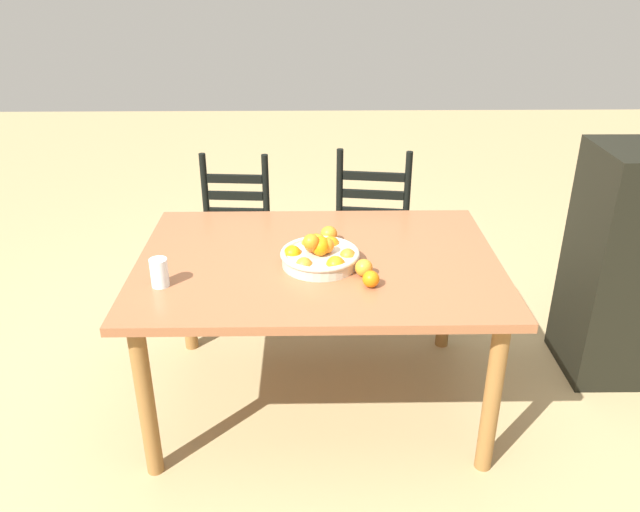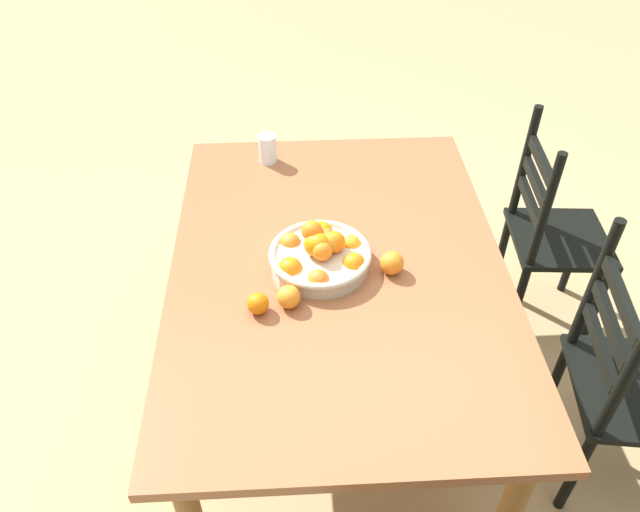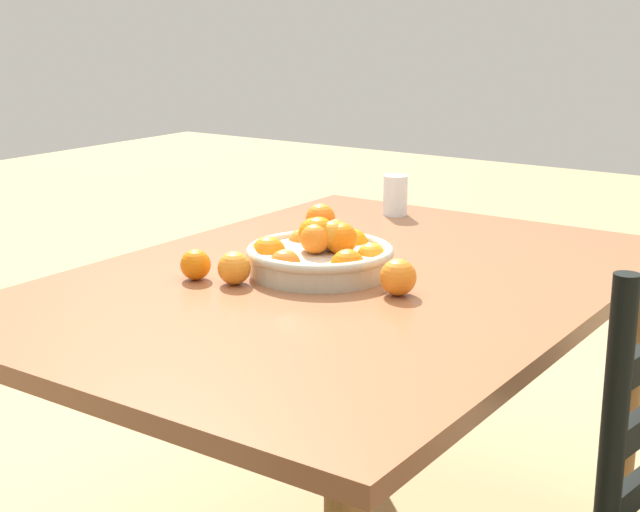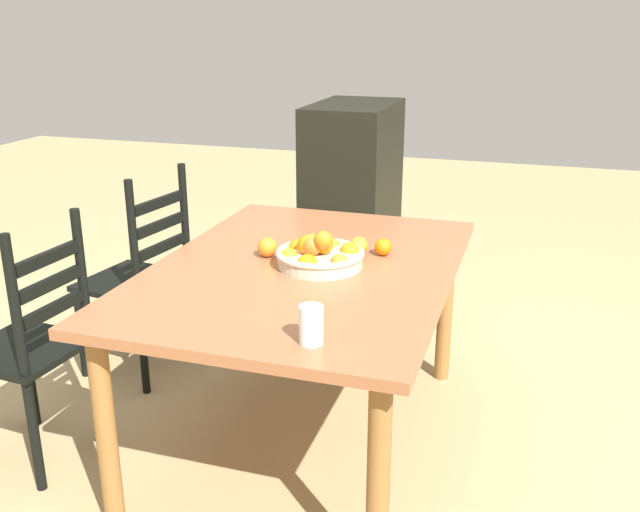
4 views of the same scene
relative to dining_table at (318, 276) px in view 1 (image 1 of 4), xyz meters
name	(u,v)px [view 1 (image 1 of 4)]	position (x,y,z in m)	size (l,w,h in m)	color
ground_plane	(318,398)	(0.00, 0.00, -0.66)	(12.00, 12.00, 0.00)	tan
dining_table	(318,276)	(0.00, 0.00, 0.00)	(1.53, 1.09, 0.74)	brown
chair_near_window	(372,232)	(0.33, 0.91, -0.19)	(0.47, 0.47, 0.99)	black
chair_by_cabinet	(242,233)	(-0.42, 0.91, -0.20)	(0.41, 0.41, 0.97)	black
fruit_bowl	(320,254)	(0.01, -0.06, 0.13)	(0.33, 0.33, 0.15)	beige
orange_loose_0	(364,268)	(0.18, -0.16, 0.12)	(0.07, 0.07, 0.07)	orange
orange_loose_1	(371,279)	(0.20, -0.25, 0.12)	(0.07, 0.07, 0.07)	orange
orange_loose_2	(329,234)	(0.05, 0.17, 0.12)	(0.08, 0.08, 0.08)	orange
drinking_glass	(159,273)	(-0.62, -0.23, 0.14)	(0.07, 0.07, 0.11)	silver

